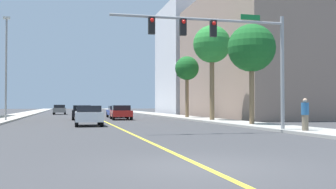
% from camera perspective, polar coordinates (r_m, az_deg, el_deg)
% --- Properties ---
extents(ground, '(192.00, 192.00, 0.00)m').
position_cam_1_polar(ground, '(51.11, -10.56, -3.05)').
color(ground, '#38383A').
extents(sidewalk_left, '(3.11, 168.00, 0.15)m').
position_cam_1_polar(sidewalk_left, '(51.39, -20.92, -2.89)').
color(sidewalk_left, '#B2ADA3').
rests_on(sidewalk_left, ground).
extents(sidewalk_right, '(3.11, 168.00, 0.15)m').
position_cam_1_polar(sidewalk_right, '(52.49, -0.42, -2.95)').
color(sidewalk_right, '#9E9B93').
rests_on(sidewalk_right, ground).
extents(lane_marking_center, '(0.16, 144.00, 0.01)m').
position_cam_1_polar(lane_marking_center, '(51.11, -10.56, -3.04)').
color(lane_marking_center, yellow).
rests_on(lane_marking_center, ground).
extents(building_right_near, '(11.99, 22.90, 14.12)m').
position_cam_1_polar(building_right_near, '(47.27, 12.57, 5.40)').
color(building_right_near, gray).
rests_on(building_right_near, ground).
extents(building_right_far, '(17.61, 14.25, 17.44)m').
position_cam_1_polar(building_right_far, '(67.42, 6.81, 4.75)').
color(building_right_far, silver).
rests_on(building_right_far, ground).
extents(traffic_signal_mast, '(9.35, 0.36, 6.05)m').
position_cam_1_polar(traffic_signal_mast, '(21.20, 8.40, 7.38)').
color(traffic_signal_mast, gray).
rests_on(traffic_signal_mast, sidewalk_right).
extents(street_lamp, '(0.56, 0.28, 8.79)m').
position_cam_1_polar(street_lamp, '(36.77, -21.99, 4.15)').
color(street_lamp, gray).
rests_on(street_lamp, sidewalk_left).
extents(palm_near, '(3.24, 3.24, 6.77)m').
position_cam_1_polar(palm_near, '(27.97, 11.77, 6.39)').
color(palm_near, brown).
rests_on(palm_near, sidewalk_right).
extents(palm_mid, '(3.24, 3.24, 8.15)m').
position_cam_1_polar(palm_mid, '(35.09, 6.25, 6.96)').
color(palm_mid, brown).
rests_on(palm_mid, sidewalk_right).
extents(palm_far, '(2.49, 2.49, 6.37)m').
position_cam_1_polar(palm_far, '(42.11, 2.70, 3.60)').
color(palm_far, brown).
rests_on(palm_far, sidewalk_right).
extents(car_black, '(1.91, 4.18, 1.39)m').
position_cam_1_polar(car_black, '(39.67, -12.13, -2.47)').
color(car_black, black).
rests_on(car_black, ground).
extents(car_red, '(1.99, 4.22, 1.38)m').
position_cam_1_polar(car_red, '(39.01, -6.70, -2.51)').
color(car_red, red).
rests_on(car_red, ground).
extents(car_white, '(1.86, 3.88, 1.39)m').
position_cam_1_polar(car_white, '(27.95, -11.21, -2.89)').
color(car_white, white).
rests_on(car_white, ground).
extents(car_gray, '(1.83, 4.08, 1.43)m').
position_cam_1_polar(car_gray, '(61.64, -15.14, -2.05)').
color(car_gray, slate).
rests_on(car_gray, ground).
extents(car_blue, '(1.90, 4.29, 1.31)m').
position_cam_1_polar(car_blue, '(44.77, -7.33, -2.41)').
color(car_blue, '#1E389E').
rests_on(car_blue, ground).
extents(pedestrian, '(0.38, 0.38, 1.62)m').
position_cam_1_polar(pedestrian, '(21.31, 18.89, -2.71)').
color(pedestrian, '#726651').
rests_on(pedestrian, sidewalk_right).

